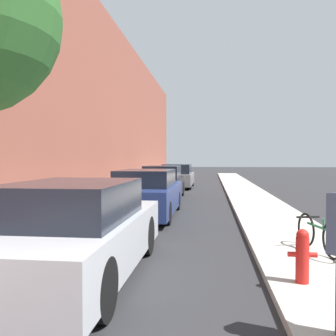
{
  "coord_description": "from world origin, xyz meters",
  "views": [
    {
      "loc": [
        1.12,
        1.32,
        1.8
      ],
      "look_at": [
        -0.1,
        11.59,
        1.52
      ],
      "focal_mm": 38.66,
      "sensor_mm": 36.0,
      "label": 1
    }
  ],
  "objects_px": {
    "parked_car_silver": "(77,232)",
    "parked_car_navy": "(147,194)",
    "parked_car_black": "(163,183)",
    "parked_car_grey": "(177,176)",
    "fire_hydrant": "(302,255)",
    "bicycle": "(318,234)"
  },
  "relations": [
    {
      "from": "parked_car_silver",
      "to": "parked_car_black",
      "type": "height_order",
      "value": "parked_car_black"
    },
    {
      "from": "parked_car_silver",
      "to": "parked_car_navy",
      "type": "relative_size",
      "value": 0.97
    },
    {
      "from": "parked_car_silver",
      "to": "bicycle",
      "type": "xyz_separation_m",
      "value": [
        3.89,
        1.51,
        -0.25
      ]
    },
    {
      "from": "parked_car_silver",
      "to": "bicycle",
      "type": "height_order",
      "value": "parked_car_silver"
    },
    {
      "from": "fire_hydrant",
      "to": "bicycle",
      "type": "bearing_deg",
      "value": 67.87
    },
    {
      "from": "parked_car_black",
      "to": "parked_car_grey",
      "type": "xyz_separation_m",
      "value": [
        0.1,
        5.96,
        -0.0
      ]
    },
    {
      "from": "parked_car_navy",
      "to": "parked_car_black",
      "type": "distance_m",
      "value": 4.97
    },
    {
      "from": "parked_car_black",
      "to": "bicycle",
      "type": "xyz_separation_m",
      "value": [
        4.03,
        -9.3,
        -0.24
      ]
    },
    {
      "from": "fire_hydrant",
      "to": "parked_car_silver",
      "type": "bearing_deg",
      "value": 177.19
    },
    {
      "from": "parked_car_silver",
      "to": "parked_car_navy",
      "type": "xyz_separation_m",
      "value": [
        0.03,
        5.84,
        -0.01
      ]
    },
    {
      "from": "bicycle",
      "to": "parked_car_silver",
      "type": "bearing_deg",
      "value": -171.43
    },
    {
      "from": "parked_car_navy",
      "to": "parked_car_black",
      "type": "height_order",
      "value": "parked_car_black"
    },
    {
      "from": "parked_car_grey",
      "to": "fire_hydrant",
      "type": "height_order",
      "value": "parked_car_grey"
    },
    {
      "from": "parked_car_grey",
      "to": "fire_hydrant",
      "type": "distance_m",
      "value": 17.24
    },
    {
      "from": "parked_car_silver",
      "to": "parked_car_navy",
      "type": "bearing_deg",
      "value": 89.74
    },
    {
      "from": "parked_car_black",
      "to": "parked_car_silver",
      "type": "bearing_deg",
      "value": -89.25
    },
    {
      "from": "parked_car_grey",
      "to": "bicycle",
      "type": "height_order",
      "value": "parked_car_grey"
    },
    {
      "from": "parked_car_silver",
      "to": "fire_hydrant",
      "type": "bearing_deg",
      "value": -2.81
    },
    {
      "from": "parked_car_black",
      "to": "parked_car_grey",
      "type": "distance_m",
      "value": 5.96
    },
    {
      "from": "parked_car_navy",
      "to": "parked_car_grey",
      "type": "bearing_deg",
      "value": 90.34
    },
    {
      "from": "parked_car_silver",
      "to": "parked_car_black",
      "type": "relative_size",
      "value": 1.13
    },
    {
      "from": "bicycle",
      "to": "parked_car_black",
      "type": "bearing_deg",
      "value": 100.78
    }
  ]
}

